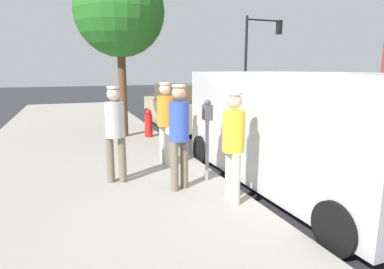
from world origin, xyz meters
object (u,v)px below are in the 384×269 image
(parked_van, at_px, (294,128))
(street_tree, at_px, (120,12))
(pedestrian_in_blue, at_px, (179,130))
(pedestrian_in_yellow, at_px, (233,141))
(fire_hydrant, at_px, (148,123))
(parking_meter_near, at_px, (207,126))
(pedestrian_in_orange, at_px, (165,118))
(traffic_light_corner, at_px, (259,46))
(pedestrian_in_gray, at_px, (115,128))
(parked_sedan_behind, at_px, (180,108))

(parked_van, xyz_separation_m, street_tree, (2.28, -5.26, 2.68))
(pedestrian_in_blue, relative_size, pedestrian_in_yellow, 1.05)
(fire_hydrant, bearing_deg, parking_meter_near, 91.32)
(pedestrian_in_orange, distance_m, traffic_light_corner, 13.85)
(fire_hydrant, bearing_deg, pedestrian_in_blue, 83.43)
(traffic_light_corner, height_order, street_tree, traffic_light_corner)
(pedestrian_in_gray, xyz_separation_m, parked_van, (-3.10, 1.05, -0.01))
(parking_meter_near, bearing_deg, pedestrian_in_yellow, 88.12)
(pedestrian_in_yellow, bearing_deg, pedestrian_in_orange, -80.72)
(parked_sedan_behind, height_order, traffic_light_corner, traffic_light_corner)
(traffic_light_corner, bearing_deg, pedestrian_in_yellow, 56.95)
(parked_van, distance_m, traffic_light_corner, 14.29)
(pedestrian_in_blue, bearing_deg, pedestrian_in_orange, -97.36)
(pedestrian_in_gray, height_order, parked_sedan_behind, pedestrian_in_gray)
(fire_hydrant, bearing_deg, pedestrian_in_gray, 68.67)
(pedestrian_in_orange, xyz_separation_m, parked_van, (-1.93, 1.85, -0.02))
(pedestrian_in_blue, bearing_deg, street_tree, -88.21)
(parking_meter_near, distance_m, pedestrian_in_blue, 0.68)
(pedestrian_in_blue, relative_size, street_tree, 0.36)
(pedestrian_in_orange, bearing_deg, pedestrian_in_blue, 82.64)
(pedestrian_in_orange, xyz_separation_m, parked_sedan_behind, (-2.02, -4.97, -0.43))
(pedestrian_in_gray, bearing_deg, parked_van, 161.29)
(pedestrian_in_gray, xyz_separation_m, traffic_light_corner, (-9.93, -11.27, 2.35))
(pedestrian_in_yellow, bearing_deg, pedestrian_in_blue, -54.43)
(pedestrian_in_yellow, distance_m, parked_van, 1.63)
(pedestrian_in_gray, height_order, parked_van, parked_van)
(pedestrian_in_orange, relative_size, traffic_light_corner, 0.34)
(pedestrian_in_orange, height_order, parked_sedan_behind, pedestrian_in_orange)
(street_tree, bearing_deg, pedestrian_in_blue, 91.79)
(parking_meter_near, distance_m, pedestrian_in_orange, 1.37)
(pedestrian_in_blue, xyz_separation_m, street_tree, (0.16, -4.96, 2.64))
(parking_meter_near, height_order, fire_hydrant, parking_meter_near)
(pedestrian_in_blue, distance_m, parked_van, 2.15)
(pedestrian_in_yellow, height_order, parked_sedan_behind, pedestrian_in_yellow)
(pedestrian_in_blue, height_order, pedestrian_in_gray, pedestrian_in_blue)
(pedestrian_in_orange, bearing_deg, traffic_light_corner, -129.92)
(pedestrian_in_blue, height_order, parked_van, parked_van)
(parked_sedan_behind, height_order, fire_hydrant, parked_sedan_behind)
(parked_sedan_behind, bearing_deg, pedestrian_in_gray, 61.09)
(pedestrian_in_yellow, bearing_deg, parked_sedan_behind, -102.48)
(parking_meter_near, xyz_separation_m, pedestrian_in_orange, (0.43, -1.30, -0.00))
(pedestrian_in_gray, height_order, fire_hydrant, pedestrian_in_gray)
(parked_sedan_behind, bearing_deg, pedestrian_in_orange, 67.88)
(pedestrian_in_orange, bearing_deg, parking_meter_near, 108.11)
(parked_van, relative_size, traffic_light_corner, 1.01)
(pedestrian_in_yellow, relative_size, pedestrian_in_gray, 0.98)
(parked_sedan_behind, height_order, street_tree, street_tree)
(parked_van, bearing_deg, parked_sedan_behind, -90.80)
(parked_van, bearing_deg, street_tree, -66.51)
(parked_sedan_behind, relative_size, traffic_light_corner, 0.85)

